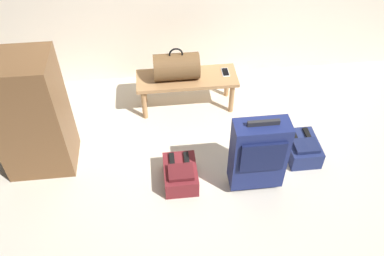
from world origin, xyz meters
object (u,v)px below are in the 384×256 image
backpack_maroon (180,174)px  side_cabinet (30,116)px  backpack_navy (302,148)px  duffel_bag_brown (176,67)px  cell_phone (225,72)px  bench (187,82)px  suitcase_upright_navy (258,154)px

backpack_maroon → side_cabinet: bearing=162.8°
backpack_navy → duffel_bag_brown: bearing=142.7°
cell_phone → side_cabinet: side_cabinet is taller
bench → backpack_maroon: bearing=-99.2°
cell_phone → side_cabinet: size_ratio=0.13×
duffel_bag_brown → backpack_maroon: size_ratio=1.16×
backpack_maroon → backpack_navy: size_ratio=1.00×
backpack_maroon → backpack_navy: 1.14m
bench → cell_phone: bearing=4.4°
duffel_bag_brown → backpack_navy: bearing=-37.3°
suitcase_upright_navy → side_cabinet: 1.88m
bench → suitcase_upright_navy: bearing=-67.0°
bench → backpack_maroon: (-0.16, -0.99, -0.23)m
backpack_maroon → side_cabinet: (-1.19, 0.37, 0.46)m
duffel_bag_brown → cell_phone: duffel_bag_brown is taller
duffel_bag_brown → suitcase_upright_navy: (0.56, -1.09, -0.13)m
duffel_bag_brown → suitcase_upright_navy: 1.24m
backpack_navy → cell_phone: bearing=124.3°
backpack_maroon → duffel_bag_brown: bearing=86.5°
side_cabinet → cell_phone: bearing=20.5°
backpack_maroon → side_cabinet: side_cabinet is taller
cell_phone → suitcase_upright_navy: size_ratio=0.20×
suitcase_upright_navy → side_cabinet: side_cabinet is taller
duffel_bag_brown → backpack_navy: duffel_bag_brown is taller
bench → cell_phone: (0.39, 0.03, 0.06)m
duffel_bag_brown → side_cabinet: 1.40m
suitcase_upright_navy → side_cabinet: bearing=165.4°
cell_phone → backpack_navy: (0.58, -0.84, -0.29)m
suitcase_upright_navy → side_cabinet: (-1.82, 0.47, 0.17)m
suitcase_upright_navy → backpack_maroon: (-0.62, 0.10, -0.28)m
suitcase_upright_navy → backpack_navy: (0.50, 0.28, -0.28)m
backpack_navy → bench: bearing=140.0°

